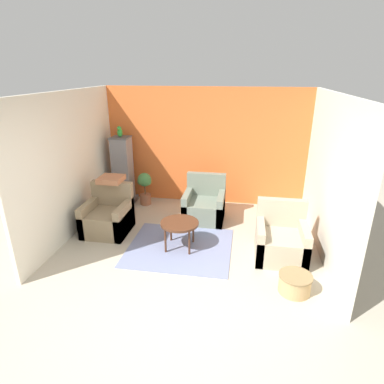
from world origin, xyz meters
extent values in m
plane|color=#B2A893|center=(0.00, 0.00, 0.00)|extent=(20.00, 20.00, 0.00)
cube|color=orange|center=(0.00, 3.59, 1.28)|extent=(4.50, 0.06, 2.56)
cube|color=silver|center=(-2.22, 1.78, 1.28)|extent=(0.06, 3.56, 2.56)
cube|color=silver|center=(2.22, 1.78, 1.28)|extent=(0.06, 3.56, 2.56)
cube|color=slate|center=(-0.15, 1.40, 0.01)|extent=(1.76, 1.56, 0.01)
cylinder|color=#472819|center=(-0.15, 1.40, 0.47)|extent=(0.65, 0.65, 0.04)
cylinder|color=#472819|center=(-0.35, 1.20, 0.22)|extent=(0.04, 0.04, 0.45)
cylinder|color=#472819|center=(0.05, 1.20, 0.22)|extent=(0.04, 0.04, 0.45)
cylinder|color=#472819|center=(-0.35, 1.60, 0.22)|extent=(0.04, 0.04, 0.45)
cylinder|color=#472819|center=(0.05, 1.60, 0.22)|extent=(0.04, 0.04, 0.45)
cube|color=#8E7A5B|center=(-1.60, 1.73, 0.21)|extent=(0.80, 0.80, 0.43)
cube|color=#8E7A5B|center=(-1.60, 2.06, 0.66)|extent=(0.80, 0.14, 0.47)
cube|color=#8E7A5B|center=(-1.94, 1.73, 0.30)|extent=(0.12, 0.80, 0.59)
cube|color=#8E7A5B|center=(-1.26, 1.73, 0.30)|extent=(0.12, 0.80, 0.59)
cube|color=tan|center=(1.53, 1.37, 0.21)|extent=(0.80, 0.80, 0.43)
cube|color=tan|center=(1.53, 1.70, 0.66)|extent=(0.80, 0.14, 0.47)
cube|color=tan|center=(1.19, 1.37, 0.30)|extent=(0.12, 0.80, 0.59)
cube|color=tan|center=(1.87, 1.37, 0.30)|extent=(0.12, 0.80, 0.59)
cube|color=slate|center=(0.12, 2.55, 0.21)|extent=(0.80, 0.80, 0.43)
cube|color=slate|center=(0.12, 2.89, 0.66)|extent=(0.80, 0.14, 0.47)
cube|color=slate|center=(-0.22, 2.55, 0.30)|extent=(0.12, 0.80, 0.59)
cube|color=slate|center=(0.46, 2.55, 0.30)|extent=(0.12, 0.80, 0.59)
cube|color=#555559|center=(-1.81, 3.19, 0.05)|extent=(0.49, 0.49, 0.11)
cube|color=gray|center=(-1.81, 3.19, 0.80)|extent=(0.38, 0.38, 1.39)
cube|color=#555559|center=(-1.81, 3.19, 1.51)|extent=(0.40, 0.40, 0.03)
ellipsoid|color=green|center=(-1.81, 3.19, 1.61)|extent=(0.11, 0.14, 0.18)
sphere|color=green|center=(-1.81, 3.17, 1.71)|extent=(0.09, 0.09, 0.09)
cone|color=gold|center=(-1.81, 3.13, 1.70)|extent=(0.04, 0.04, 0.04)
cone|color=green|center=(-1.81, 3.25, 1.59)|extent=(0.05, 0.11, 0.15)
cylinder|color=brown|center=(-1.31, 3.15, 0.12)|extent=(0.25, 0.25, 0.24)
cylinder|color=brown|center=(-1.31, 3.15, 0.36)|extent=(0.03, 0.03, 0.24)
sphere|color=#427F42|center=(-1.31, 3.15, 0.59)|extent=(0.30, 0.30, 0.30)
sphere|color=#427F42|center=(-1.39, 3.18, 0.53)|extent=(0.18, 0.18, 0.18)
sphere|color=#427F42|center=(-1.23, 3.13, 0.55)|extent=(0.17, 0.17, 0.17)
cylinder|color=tan|center=(1.65, 0.50, 0.14)|extent=(0.43, 0.43, 0.27)
cylinder|color=olive|center=(1.65, 0.50, 0.26)|extent=(0.45, 0.45, 0.02)
cube|color=#B2704C|center=(-1.60, 2.06, 0.95)|extent=(0.43, 0.43, 0.10)
camera|label=1|loc=(0.86, -3.35, 2.89)|focal=30.00mm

